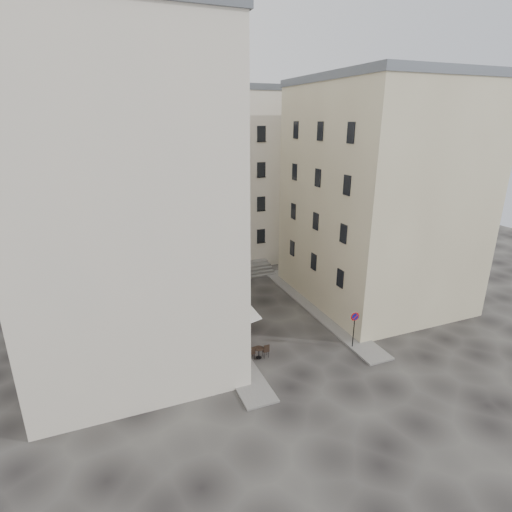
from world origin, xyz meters
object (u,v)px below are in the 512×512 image
no_parking_sign (354,323)px  pedestrian (240,327)px  bistro_table_a (259,352)px  bistro_table_b (240,334)px

no_parking_sign → pedestrian: bearing=155.2°
no_parking_sign → pedestrian: no_parking_sign is taller
no_parking_sign → bistro_table_a: no_parking_sign is taller
bistro_table_b → bistro_table_a: bearing=-82.5°
no_parking_sign → pedestrian: size_ratio=1.50×
bistro_table_a → pedestrian: 2.93m
bistro_table_b → pedestrian: 0.51m
no_parking_sign → bistro_table_a: bearing=175.4°
pedestrian → no_parking_sign: bearing=151.2°
no_parking_sign → bistro_table_b: 8.19m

